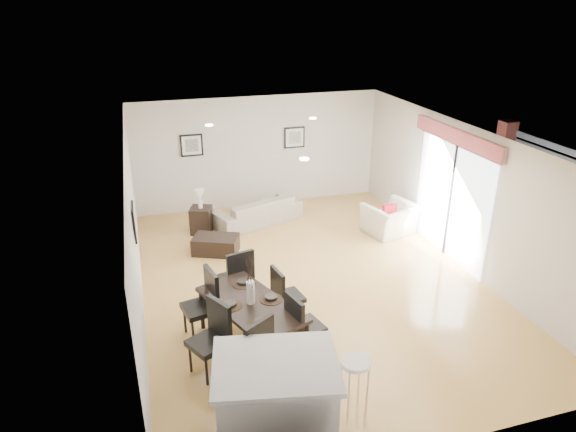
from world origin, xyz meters
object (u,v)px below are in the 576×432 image
object	(u,v)px
dining_table	(251,307)
dining_chair_efar	(284,293)
dining_chair_head	(266,356)
bar_stool	(355,368)
sofa	(257,210)
dining_chair_wfar	(205,300)
dining_chair_foot	(238,275)
side_table	(201,220)
coffee_table	(216,245)
kitchen_island	(276,397)
armchair	(390,219)
dining_chair_wnear	(213,333)
dining_chair_enear	(301,323)

from	to	relation	value
dining_table	dining_chair_efar	bearing A→B (deg)	13.03
dining_chair_head	bar_stool	bearing A→B (deg)	-64.97
sofa	dining_chair_wfar	bearing A→B (deg)	46.55
dining_chair_efar	dining_chair_foot	bearing A→B (deg)	32.51
sofa	side_table	bearing A→B (deg)	-11.92
sofa	coffee_table	distance (m)	1.71
dining_chair_efar	dining_chair_foot	xyz separation A→B (m)	(-0.60, 0.65, 0.06)
dining_chair_head	dining_chair_foot	world-z (taller)	dining_chair_head
dining_chair_wfar	dining_chair_efar	distance (m)	1.23
dining_table	kitchen_island	size ratio (longest dim) A/B	1.19
side_table	sofa	bearing A→B (deg)	7.68
dining_chair_head	side_table	xyz separation A→B (m)	(-0.12, 5.30, -0.31)
armchair	bar_stool	world-z (taller)	bar_stool
sofa	dining_chair_efar	distance (m)	4.00
dining_chair_wnear	side_table	xyz separation A→B (m)	(0.45, 4.61, -0.30)
dining_chair_efar	dining_chair_head	xyz separation A→B (m)	(-0.67, -1.51, 0.07)
dining_chair_wfar	dining_chair_enear	distance (m)	1.53
dining_chair_head	coffee_table	distance (m)	4.25
sofa	bar_stool	world-z (taller)	bar_stool
dining_chair_enear	bar_stool	bearing A→B (deg)	177.72
armchair	dining_table	distance (m)	4.85
dining_chair_efar	side_table	bearing A→B (deg)	1.95
bar_stool	dining_chair_head	bearing A→B (deg)	146.52
sofa	dining_chair_wnear	xyz separation A→B (m)	(-1.75, -4.78, 0.30)
side_table	kitchen_island	size ratio (longest dim) A/B	0.36
sofa	dining_chair_wfar	size ratio (longest dim) A/B	1.90
dining_chair_head	armchair	bearing A→B (deg)	15.20
coffee_table	armchair	bearing A→B (deg)	21.38
kitchen_island	dining_chair_head	bearing A→B (deg)	97.43
dining_chair_efar	kitchen_island	bearing A→B (deg)	151.66
armchair	bar_stool	xyz separation A→B (m)	(-2.90, -4.71, 0.36)
dining_chair_wfar	dining_chair_efar	xyz separation A→B (m)	(1.23, -0.03, -0.07)
dining_chair_enear	kitchen_island	size ratio (longest dim) A/B	0.62
dining_chair_foot	side_table	bearing A→B (deg)	-100.00
armchair	dining_chair_wnear	distance (m)	5.58
armchair	coffee_table	bearing A→B (deg)	-18.36
dining_chair_wnear	dining_chair_wfar	world-z (taller)	dining_chair_wfar
side_table	bar_stool	distance (m)	6.04
dining_chair_wnear	coffee_table	bearing A→B (deg)	142.48
sofa	bar_stool	distance (m)	6.12
sofa	dining_chair_head	bearing A→B (deg)	58.27
armchair	dining_chair_efar	bearing A→B (deg)	22.72
bar_stool	dining_table	bearing A→B (deg)	117.67
armchair	dining_chair_enear	xyz separation A→B (m)	(-3.19, -3.46, 0.23)
armchair	side_table	xyz separation A→B (m)	(-3.98, 1.21, -0.04)
armchair	kitchen_island	size ratio (longest dim) A/B	0.64
dining_chair_foot	kitchen_island	xyz separation A→B (m)	(-0.12, -2.79, -0.09)
dining_chair_foot	kitchen_island	size ratio (longest dim) A/B	0.65
dining_chair_foot	bar_stool	bearing A→B (deg)	93.89
dining_chair_wfar	dining_chair_foot	xyz separation A→B (m)	(0.63, 0.62, -0.01)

